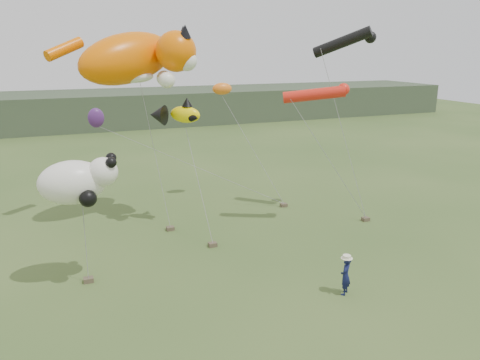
% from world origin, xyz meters
% --- Properties ---
extents(ground, '(120.00, 120.00, 0.00)m').
position_xyz_m(ground, '(0.00, 0.00, 0.00)').
color(ground, '#385123').
rests_on(ground, ground).
extents(headland, '(90.00, 13.00, 4.00)m').
position_xyz_m(headland, '(-3.11, 44.69, 1.92)').
color(headland, '#2D3D28').
rests_on(headland, ground).
extents(festival_attendant, '(0.66, 0.64, 1.53)m').
position_xyz_m(festival_attendant, '(1.63, -1.85, 0.76)').
color(festival_attendant, '#111641').
rests_on(festival_attendant, ground).
extents(sandbag_anchors, '(15.11, 5.85, 0.20)m').
position_xyz_m(sandbag_anchors, '(-0.18, 5.39, 0.10)').
color(sandbag_anchors, brown).
rests_on(sandbag_anchors, ground).
extents(cat_kite, '(7.20, 4.66, 3.40)m').
position_xyz_m(cat_kite, '(-3.93, 8.94, 8.70)').
color(cat_kite, '#F46800').
rests_on(cat_kite, ground).
extents(fish_kite, '(2.82, 1.86, 1.35)m').
position_xyz_m(fish_kite, '(-2.46, 7.66, 5.96)').
color(fish_kite, '#FFE303').
rests_on(fish_kite, ground).
extents(tube_kites, '(5.57, 3.61, 3.80)m').
position_xyz_m(tube_kites, '(5.44, 5.66, 8.27)').
color(tube_kites, black).
rests_on(tube_kites, ground).
extents(panda_kite, '(2.98, 1.93, 1.85)m').
position_xyz_m(panda_kite, '(-7.53, 2.74, 4.27)').
color(panda_kite, white).
rests_on(panda_kite, ground).
extents(misc_kites, '(8.19, 3.60, 2.70)m').
position_xyz_m(misc_kites, '(-2.66, 12.79, 5.86)').
color(misc_kites, orange).
rests_on(misc_kites, ground).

